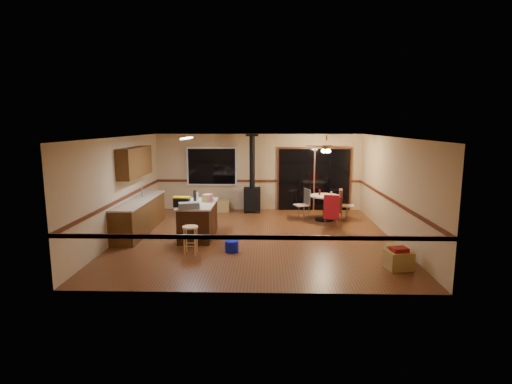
{
  "coord_description": "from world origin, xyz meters",
  "views": [
    {
      "loc": [
        0.28,
        -10.09,
        2.91
      ],
      "look_at": [
        0.0,
        0.3,
        1.15
      ],
      "focal_mm": 28.0,
      "sensor_mm": 36.0,
      "label": 1
    }
  ],
  "objects_px": {
    "toolbox_grey": "(189,206)",
    "box_corner_a": "(399,260)",
    "kitchen_island": "(198,220)",
    "dining_table": "(325,203)",
    "chair_near": "(331,207)",
    "chair_left": "(305,200)",
    "bar_stool": "(191,240)",
    "chair_right": "(341,201)",
    "box_under_window": "(222,206)",
    "box_corner_b": "(394,251)",
    "toolbox_black": "(182,202)",
    "wood_stove": "(252,191)",
    "blue_bucket": "(232,246)"
  },
  "relations": [
    {
      "from": "bar_stool",
      "to": "box_under_window",
      "type": "distance_m",
      "value": 4.52
    },
    {
      "from": "wood_stove",
      "to": "chair_near",
      "type": "relative_size",
      "value": 3.6
    },
    {
      "from": "wood_stove",
      "to": "toolbox_grey",
      "type": "distance_m",
      "value": 3.99
    },
    {
      "from": "kitchen_island",
      "to": "chair_right",
      "type": "relative_size",
      "value": 2.4
    },
    {
      "from": "chair_near",
      "to": "box_corner_b",
      "type": "relative_size",
      "value": 1.83
    },
    {
      "from": "toolbox_black",
      "to": "box_corner_a",
      "type": "height_order",
      "value": "toolbox_black"
    },
    {
      "from": "wood_stove",
      "to": "toolbox_black",
      "type": "xyz_separation_m",
      "value": [
        -1.62,
        -3.49,
        0.28
      ]
    },
    {
      "from": "chair_near",
      "to": "bar_stool",
      "type": "bearing_deg",
      "value": -145.25
    },
    {
      "from": "blue_bucket",
      "to": "box_under_window",
      "type": "bearing_deg",
      "value": 99.52
    },
    {
      "from": "toolbox_black",
      "to": "box_corner_a",
      "type": "relative_size",
      "value": 0.8
    },
    {
      "from": "kitchen_island",
      "to": "bar_stool",
      "type": "xyz_separation_m",
      "value": [
        0.06,
        -1.41,
        -0.13
      ]
    },
    {
      "from": "dining_table",
      "to": "chair_near",
      "type": "xyz_separation_m",
      "value": [
        0.06,
        -0.88,
        0.06
      ]
    },
    {
      "from": "kitchen_island",
      "to": "dining_table",
      "type": "xyz_separation_m",
      "value": [
        3.56,
        1.94,
        0.08
      ]
    },
    {
      "from": "chair_left",
      "to": "chair_near",
      "type": "bearing_deg",
      "value": -56.86
    },
    {
      "from": "bar_stool",
      "to": "chair_right",
      "type": "bearing_deg",
      "value": 40.47
    },
    {
      "from": "chair_right",
      "to": "box_under_window",
      "type": "distance_m",
      "value": 4.0
    },
    {
      "from": "toolbox_grey",
      "to": "box_corner_b",
      "type": "distance_m",
      "value": 4.85
    },
    {
      "from": "wood_stove",
      "to": "dining_table",
      "type": "distance_m",
      "value": 2.53
    },
    {
      "from": "box_corner_b",
      "to": "box_under_window",
      "type": "bearing_deg",
      "value": 133.06
    },
    {
      "from": "chair_right",
      "to": "box_corner_a",
      "type": "relative_size",
      "value": 1.44
    },
    {
      "from": "blue_bucket",
      "to": "chair_near",
      "type": "height_order",
      "value": "chair_near"
    },
    {
      "from": "box_under_window",
      "to": "kitchen_island",
      "type": "bearing_deg",
      "value": -94.71
    },
    {
      "from": "kitchen_island",
      "to": "chair_left",
      "type": "distance_m",
      "value": 3.62
    },
    {
      "from": "dining_table",
      "to": "box_corner_b",
      "type": "distance_m",
      "value": 3.66
    },
    {
      "from": "wood_stove",
      "to": "box_corner_b",
      "type": "xyz_separation_m",
      "value": [
        3.3,
        -4.6,
        -0.57
      ]
    },
    {
      "from": "kitchen_island",
      "to": "toolbox_black",
      "type": "height_order",
      "value": "toolbox_black"
    },
    {
      "from": "dining_table",
      "to": "chair_right",
      "type": "relative_size",
      "value": 1.31
    },
    {
      "from": "toolbox_grey",
      "to": "dining_table",
      "type": "bearing_deg",
      "value": 35.62
    },
    {
      "from": "toolbox_black",
      "to": "chair_right",
      "type": "bearing_deg",
      "value": 29.2
    },
    {
      "from": "box_under_window",
      "to": "box_corner_a",
      "type": "relative_size",
      "value": 1.03
    },
    {
      "from": "toolbox_grey",
      "to": "toolbox_black",
      "type": "xyz_separation_m",
      "value": [
        -0.22,
        0.24,
        0.03
      ]
    },
    {
      "from": "dining_table",
      "to": "chair_right",
      "type": "distance_m",
      "value": 0.53
    },
    {
      "from": "chair_near",
      "to": "wood_stove",
      "type": "bearing_deg",
      "value": 139.45
    },
    {
      "from": "chair_right",
      "to": "kitchen_island",
      "type": "bearing_deg",
      "value": -153.71
    },
    {
      "from": "chair_near",
      "to": "toolbox_black",
      "type": "bearing_deg",
      "value": -159.16
    },
    {
      "from": "kitchen_island",
      "to": "box_under_window",
      "type": "bearing_deg",
      "value": 85.29
    },
    {
      "from": "blue_bucket",
      "to": "box_corner_a",
      "type": "height_order",
      "value": "box_corner_a"
    },
    {
      "from": "toolbox_black",
      "to": "chair_left",
      "type": "relative_size",
      "value": 0.74
    },
    {
      "from": "chair_left",
      "to": "chair_right",
      "type": "relative_size",
      "value": 0.75
    },
    {
      "from": "kitchen_island",
      "to": "dining_table",
      "type": "bearing_deg",
      "value": 28.54
    },
    {
      "from": "toolbox_black",
      "to": "box_under_window",
      "type": "distance_m",
      "value": 3.68
    },
    {
      "from": "kitchen_island",
      "to": "dining_table",
      "type": "height_order",
      "value": "kitchen_island"
    },
    {
      "from": "toolbox_grey",
      "to": "box_corner_a",
      "type": "height_order",
      "value": "toolbox_grey"
    },
    {
      "from": "box_corner_a",
      "to": "box_corner_b",
      "type": "height_order",
      "value": "box_corner_a"
    },
    {
      "from": "chair_near",
      "to": "box_corner_a",
      "type": "height_order",
      "value": "chair_near"
    },
    {
      "from": "toolbox_grey",
      "to": "chair_left",
      "type": "bearing_deg",
      "value": 42.09
    },
    {
      "from": "toolbox_black",
      "to": "box_corner_b",
      "type": "xyz_separation_m",
      "value": [
        4.92,
        -1.11,
        -0.85
      ]
    },
    {
      "from": "chair_right",
      "to": "box_under_window",
      "type": "height_order",
      "value": "chair_right"
    },
    {
      "from": "wood_stove",
      "to": "box_corner_a",
      "type": "xyz_separation_m",
      "value": [
        3.18,
        -5.29,
        -0.54
      ]
    },
    {
      "from": "kitchen_island",
      "to": "chair_left",
      "type": "bearing_deg",
      "value": 35.06
    }
  ]
}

